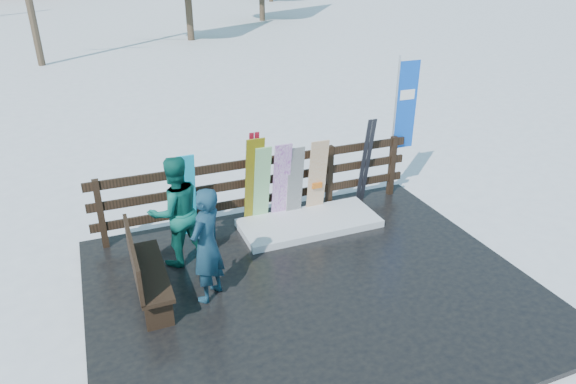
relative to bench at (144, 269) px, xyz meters
name	(u,v)px	position (x,y,z in m)	size (l,w,h in m)	color
ground	(313,292)	(2.18, -0.54, -0.60)	(700.00, 700.00, 0.00)	white
deck	(313,289)	(2.18, -0.54, -0.56)	(6.00, 5.00, 0.08)	black
fence	(261,183)	(2.18, 1.66, 0.14)	(5.60, 0.10, 1.15)	black
snow_patch	(309,223)	(2.83, 1.06, -0.46)	(2.33, 1.00, 0.12)	white
bench	(144,269)	(0.00, 0.00, 0.00)	(0.41, 1.50, 0.97)	black
snowboard_0	(187,196)	(0.89, 1.44, 0.23)	(0.26, 0.03, 1.51)	#16B8E5
snowboard_1	(262,185)	(2.13, 1.44, 0.20)	(0.27, 0.03, 1.46)	white
snowboard_2	(254,182)	(1.99, 1.44, 0.29)	(0.30, 0.03, 1.63)	#DDC009
snowboard_3	(281,182)	(2.47, 1.44, 0.20)	(0.30, 0.03, 1.45)	white
snowboard_4	(295,183)	(2.72, 1.44, 0.15)	(0.28, 0.03, 1.34)	black
snowboard_5	(317,177)	(3.13, 1.44, 0.18)	(0.32, 0.03, 1.40)	silver
ski_pair_a	(254,179)	(2.02, 1.51, 0.31)	(0.16, 0.17, 1.66)	maroon
ski_pair_b	(366,161)	(4.12, 1.51, 0.31)	(0.16, 0.29, 1.64)	black
rental_flag	(403,111)	(4.94, 1.71, 1.09)	(0.45, 0.04, 2.60)	silver
person_front	(207,245)	(0.80, -0.21, 0.29)	(0.58, 0.38, 1.60)	#1D4D5A
person_back	(176,211)	(0.60, 0.81, 0.32)	(0.82, 0.64, 1.68)	#0E5B4E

